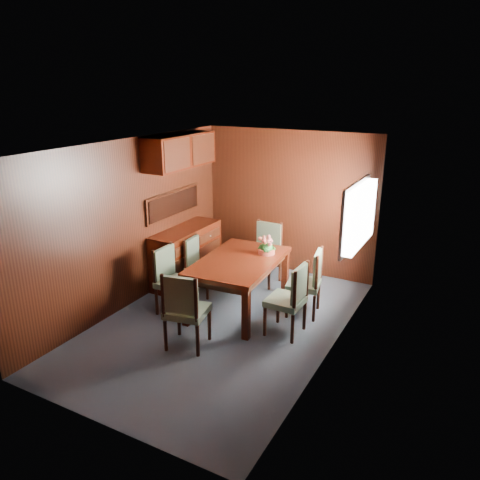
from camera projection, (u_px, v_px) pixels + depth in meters
The scene contains 11 objects.
ground at pixel (222, 324), 6.36m from camera, with size 4.50×4.50×0.00m, color #37404B.
room_shell at pixel (227, 201), 6.16m from camera, with size 3.06×4.52×2.41m.
sideboard at pixel (187, 255), 7.61m from camera, with size 0.48×1.40×0.90m, color #381007.
dining_table at pixel (239, 266), 6.60m from camera, with size 1.11×1.68×0.76m.
chair_left_near at pixel (171, 276), 6.56m from camera, with size 0.45×0.47×0.96m.
chair_left_far at pixel (198, 262), 7.17m from camera, with size 0.45×0.46×0.89m.
chair_right_near at pixel (291, 296), 5.94m from camera, with size 0.45×0.47×0.98m.
chair_right_far at pixel (309, 279), 6.47m from camera, with size 0.51×0.53×0.96m.
chair_head at pixel (184, 307), 5.60m from camera, with size 0.56×0.54×1.01m.
chair_foot at pixel (266, 249), 7.56m from camera, with size 0.49×0.47×0.99m.
flower_centerpiece at pixel (267, 246), 6.74m from camera, with size 0.26×0.26×0.26m.
Camera 1 is at (2.89, -4.87, 3.12)m, focal length 35.00 mm.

